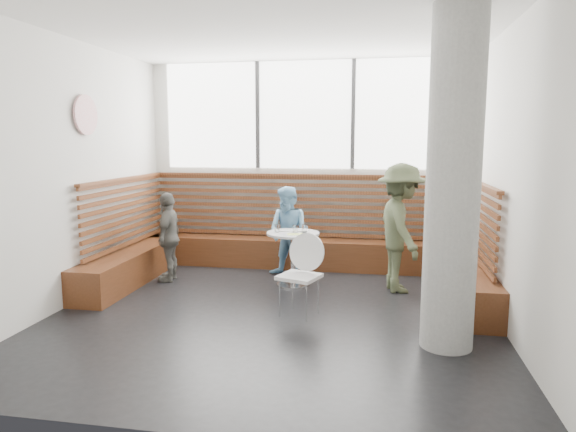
% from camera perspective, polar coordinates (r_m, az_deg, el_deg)
% --- Properties ---
extents(room, '(5.00, 5.00, 3.20)m').
position_cam_1_polar(room, '(5.70, -1.77, 4.54)').
color(room, silver).
rests_on(room, ground).
extents(booth, '(5.00, 2.50, 1.44)m').
position_cam_1_polar(booth, '(7.59, 1.03, -3.58)').
color(booth, '#4B2612').
rests_on(booth, ground).
extents(concrete_column, '(0.50, 0.50, 3.20)m').
position_cam_1_polar(concrete_column, '(5.02, 17.88, 3.59)').
color(concrete_column, gray).
rests_on(concrete_column, ground).
extents(wall_art, '(0.03, 0.50, 0.50)m').
position_cam_1_polar(wall_art, '(6.99, -21.57, 10.41)').
color(wall_art, white).
rests_on(wall_art, room).
extents(cafe_table, '(0.72, 0.72, 0.74)m').
position_cam_1_polar(cafe_table, '(7.03, 0.56, -3.52)').
color(cafe_table, silver).
rests_on(cafe_table, ground).
extents(cafe_chair, '(0.44, 0.43, 0.93)m').
position_cam_1_polar(cafe_chair, '(5.91, 1.37, -5.73)').
color(cafe_chair, white).
rests_on(cafe_chair, ground).
extents(adult_man, '(0.88, 1.22, 1.70)m').
position_cam_1_polar(adult_man, '(6.89, 12.39, -1.29)').
color(adult_man, '#475035').
rests_on(adult_man, ground).
extents(child_back, '(0.78, 0.70, 1.33)m').
position_cam_1_polar(child_back, '(7.45, 0.11, -1.81)').
color(child_back, '#82BBE1').
rests_on(child_back, ground).
extents(child_left, '(0.38, 0.77, 1.26)m').
position_cam_1_polar(child_left, '(7.47, -13.10, -2.25)').
color(child_left, '#5E5C55').
rests_on(child_left, ground).
extents(plate_near, '(0.19, 0.19, 0.01)m').
position_cam_1_polar(plate_near, '(7.11, -0.35, -1.61)').
color(plate_near, white).
rests_on(plate_near, cafe_table).
extents(plate_far, '(0.21, 0.21, 0.01)m').
position_cam_1_polar(plate_far, '(7.13, 1.53, -1.58)').
color(plate_far, white).
rests_on(plate_far, cafe_table).
extents(glass_left, '(0.07, 0.07, 0.11)m').
position_cam_1_polar(glass_left, '(7.01, -1.23, -1.36)').
color(glass_left, white).
rests_on(glass_left, cafe_table).
extents(glass_mid, '(0.07, 0.07, 0.11)m').
position_cam_1_polar(glass_mid, '(6.96, 0.80, -1.44)').
color(glass_mid, white).
rests_on(glass_mid, cafe_table).
extents(glass_right, '(0.07, 0.07, 0.11)m').
position_cam_1_polar(glass_right, '(6.98, 1.83, -1.38)').
color(glass_right, white).
rests_on(glass_right, cafe_table).
extents(menu_card, '(0.24, 0.20, 0.00)m').
position_cam_1_polar(menu_card, '(6.85, 0.82, -2.03)').
color(menu_card, '#A5C64C').
rests_on(menu_card, cafe_table).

